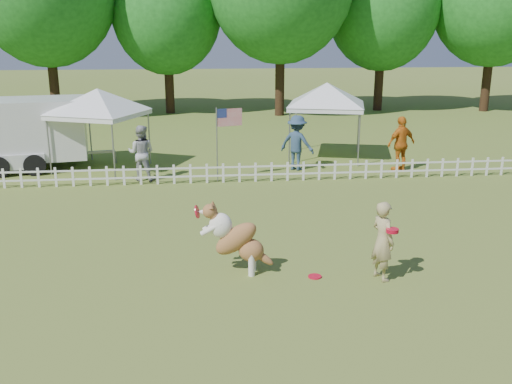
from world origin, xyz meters
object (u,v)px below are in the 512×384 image
dog (237,239)px  spectator_b (297,143)px  handler (383,241)px  spectator_a (141,153)px  flag_pole (217,145)px  cargo_trailer (18,134)px  frisbee_on_turf (315,276)px  canopy_tent_left (100,130)px  spectator_c (401,144)px  canopy_tent_right (326,122)px

dog → spectator_b: 8.62m
handler → spectator_a: 9.43m
flag_pole → spectator_a: (-2.33, 0.39, -0.28)m
dog → cargo_trailer: size_ratio=0.26×
handler → cargo_trailer: bearing=23.1°
frisbee_on_turf → spectator_b: (1.13, 8.60, 0.90)m
cargo_trailer → dog: bearing=-63.6°
handler → frisbee_on_turf: handler is taller
handler → spectator_a: size_ratio=0.88×
canopy_tent_left → spectator_b: (6.50, -0.73, -0.41)m
frisbee_on_turf → cargo_trailer: (-8.11, 9.69, 1.18)m
spectator_a → dog: bearing=119.7°
frisbee_on_turf → spectator_c: (4.53, 8.11, 0.90)m
handler → frisbee_on_turf: (-1.22, 0.19, -0.75)m
canopy_tent_left → spectator_b: bearing=16.8°
spectator_c → canopy_tent_right: bearing=-67.5°
cargo_trailer → spectator_c: bearing=-16.3°
canopy_tent_right → spectator_b: size_ratio=1.46×
spectator_a → spectator_b: spectator_b is taller
spectator_a → spectator_b: 5.11m
handler → flag_pole: bearing=0.1°
handler → cargo_trailer: cargo_trailer is taller
canopy_tent_left → spectator_a: canopy_tent_left is taller
spectator_a → canopy_tent_right: bearing=-146.6°
canopy_tent_right → dog: bearing=-96.5°
spectator_c → frisbee_on_turf: bearing=40.3°
dog → spectator_a: (-2.45, 7.35, 0.17)m
cargo_trailer → spectator_b: 9.31m
handler → flag_pole: size_ratio=0.66×
canopy_tent_right → spectator_b: bearing=-113.0°
handler → spectator_c: (3.31, 8.30, 0.15)m
flag_pole → canopy_tent_left: bearing=135.1°
spectator_b → canopy_tent_right: bearing=-94.1°
spectator_b → spectator_c: spectator_b is taller
frisbee_on_turf → canopy_tent_right: canopy_tent_right is taller
canopy_tent_left → canopy_tent_right: canopy_tent_right is taller
canopy_tent_left → cargo_trailer: bearing=-164.3°
canopy_tent_right → flag_pole: canopy_tent_right is taller
canopy_tent_left → canopy_tent_right: (7.84, 0.99, 0.02)m
flag_pole → frisbee_on_turf: bearing=-95.0°
cargo_trailer → spectator_c: (12.64, -1.58, -0.28)m
dog → cargo_trailer: cargo_trailer is taller
handler → canopy_tent_right: bearing=-27.1°
canopy_tent_right → spectator_a: (-6.38, -2.59, -0.47)m
handler → frisbee_on_turf: bearing=61.0°
handler → spectator_a: (-5.13, 7.91, 0.10)m
frisbee_on_turf → cargo_trailer: size_ratio=0.05×
dog → canopy_tent_right: size_ratio=0.52×
canopy_tent_left → cargo_trailer: size_ratio=0.49×
dog → spectator_b: spectator_b is taller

